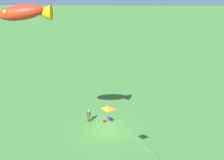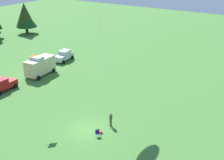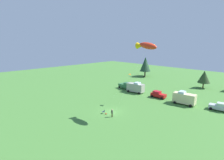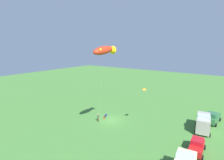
{
  "view_description": "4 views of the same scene",
  "coord_description": "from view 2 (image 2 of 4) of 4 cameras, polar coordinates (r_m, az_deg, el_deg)",
  "views": [
    {
      "loc": [
        -1.01,
        25.85,
        19.64
      ],
      "look_at": [
        -0.77,
        -2.36,
        5.63
      ],
      "focal_mm": 42.0,
      "sensor_mm": 36.0,
      "label": 1
    },
    {
      "loc": [
        -24.23,
        -19.02,
        18.76
      ],
      "look_at": [
        0.88,
        -2.71,
        6.46
      ],
      "focal_mm": 50.0,
      "sensor_mm": 36.0,
      "label": 2
    },
    {
      "loc": [
        26.85,
        -26.16,
        15.51
      ],
      "look_at": [
        0.56,
        -0.16,
        7.58
      ],
      "focal_mm": 28.0,
      "sensor_mm": 36.0,
      "label": 3
    },
    {
      "loc": [
        28.52,
        20.33,
        15.49
      ],
      "look_at": [
        -0.47,
        -0.05,
        8.66
      ],
      "focal_mm": 28.0,
      "sensor_mm": 36.0,
      "label": 4
    }
  ],
  "objects": [
    {
      "name": "car_red_sedan",
      "position": [
        48.02,
        -19.46,
        -0.78
      ],
      "size": [
        4.26,
        2.33,
        1.89
      ],
      "rotation": [
        0.0,
        0.0,
        3.18
      ],
      "color": "red",
      "rests_on": "ground"
    },
    {
      "name": "person_kite_flyer",
      "position": [
        36.2,
        -0.23,
        -7.01
      ],
      "size": [
        0.57,
        0.36,
        1.74
      ],
      "rotation": [
        0.0,
        0.0,
        4.78
      ],
      "color": "#454323",
      "rests_on": "ground"
    },
    {
      "name": "kite_delta_orange",
      "position": [
        37.04,
        -14.34,
        4.34
      ],
      "size": [
        6.93,
        0.77,
        8.04
      ],
      "color": "orange",
      "rests_on": "ground"
    },
    {
      "name": "car_silver_compact",
      "position": [
        58.74,
        -8.81,
        4.41
      ],
      "size": [
        4.39,
        2.65,
        1.89
      ],
      "rotation": [
        0.0,
        0.0,
        0.13
      ],
      "color": "#B1BCC1",
      "rests_on": "ground"
    },
    {
      "name": "folding_chair",
      "position": [
        34.59,
        -2.61,
        -9.58
      ],
      "size": [
        0.65,
        0.65,
        0.82
      ],
      "rotation": [
        0.0,
        0.0,
        4.23
      ],
      "color": "navy",
      "rests_on": "ground"
    },
    {
      "name": "ground_plane",
      "position": [
        36.07,
        -4.43,
        -9.08
      ],
      "size": [
        160.0,
        160.0,
        0.0
      ],
      "primitive_type": "plane",
      "color": "#427933"
    },
    {
      "name": "van_camper_beige",
      "position": [
        52.22,
        -13.05,
        2.6
      ],
      "size": [
        5.58,
        3.02,
        3.34
      ],
      "rotation": [
        0.0,
        0.0,
        3.24
      ],
      "color": "beige",
      "rests_on": "ground"
    },
    {
      "name": "backpack_on_grass",
      "position": [
        35.28,
        -2.04,
        -9.59
      ],
      "size": [
        0.38,
        0.38,
        0.22
      ],
      "primitive_type": "cube",
      "rotation": [
        0.0,
        0.0,
        2.33
      ],
      "color": "#C11106",
      "rests_on": "ground"
    }
  ]
}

